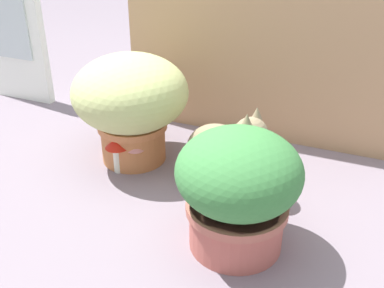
# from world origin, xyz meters

# --- Properties ---
(ground_plane) EXTENTS (6.00, 6.00, 0.00)m
(ground_plane) POSITION_xyz_m (0.00, 0.00, 0.00)
(ground_plane) COLOR slate
(cardboard_backdrop) EXTENTS (1.12, 0.03, 0.86)m
(cardboard_backdrop) POSITION_xyz_m (0.12, 0.52, 0.43)
(cardboard_backdrop) COLOR tan
(cardboard_backdrop) RESTS_ON ground
(window_panel_white) EXTENTS (0.32, 0.05, 0.91)m
(window_panel_white) POSITION_xyz_m (-1.03, 0.47, 0.46)
(window_panel_white) COLOR white
(window_panel_white) RESTS_ON ground
(grass_planter) EXTENTS (0.42, 0.42, 0.40)m
(grass_planter) POSITION_xyz_m (-0.25, 0.16, 0.24)
(grass_planter) COLOR #BA7142
(grass_planter) RESTS_ON ground
(leafy_planter) EXTENTS (0.34, 0.34, 0.35)m
(leafy_planter) POSITION_xyz_m (0.26, -0.16, 0.19)
(leafy_planter) COLOR #B35C50
(leafy_planter) RESTS_ON ground
(cat) EXTENTS (0.37, 0.23, 0.32)m
(cat) POSITION_xyz_m (0.13, 0.11, 0.12)
(cat) COLOR #857758
(cat) RESTS_ON ground
(mushroom_ornament_pink) EXTENTS (0.07, 0.07, 0.12)m
(mushroom_ornament_pink) POSITION_xyz_m (-0.19, 0.07, 0.09)
(mushroom_ornament_pink) COLOR silver
(mushroom_ornament_pink) RESTS_ON ground
(mushroom_ornament_red) EXTENTS (0.09, 0.09, 0.14)m
(mushroom_ornament_red) POSITION_xyz_m (-0.25, 0.05, 0.10)
(mushroom_ornament_red) COLOR silver
(mushroom_ornament_red) RESTS_ON ground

